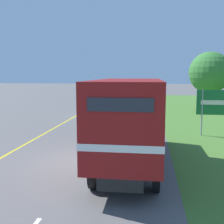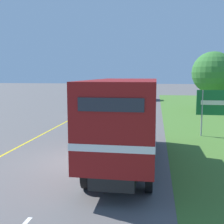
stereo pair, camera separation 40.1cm
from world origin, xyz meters
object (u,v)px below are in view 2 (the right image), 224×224
lead_car_white (98,105)px  roadside_tree_mid (213,73)px  lead_car_grey_ahead (147,93)px  highway_sign (217,104)px  horse_trailer_truck (126,118)px

lead_car_white → roadside_tree_mid: (10.78, 5.15, 2.91)m
lead_car_grey_ahead → highway_sign: bearing=-78.5°
lead_car_grey_ahead → highway_sign: size_ratio=1.37×
lead_car_grey_ahead → roadside_tree_mid: size_ratio=0.71×
highway_sign → lead_car_white: bearing=138.9°
lead_car_white → roadside_tree_mid: roadside_tree_mid is taller
roadside_tree_mid → highway_sign: bearing=-99.3°
horse_trailer_truck → roadside_tree_mid: roadside_tree_mid is taller
horse_trailer_truck → lead_car_grey_ahead: horse_trailer_truck is taller
lead_car_grey_ahead → lead_car_white: bearing=-104.0°
roadside_tree_mid → horse_trailer_truck: bearing=-109.8°
highway_sign → roadside_tree_mid: (2.09, 12.72, 1.88)m
lead_car_grey_ahead → roadside_tree_mid: (6.86, -10.64, 2.87)m
lead_car_grey_ahead → highway_sign: (4.76, -23.36, 0.99)m
highway_sign → horse_trailer_truck: bearing=-127.5°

